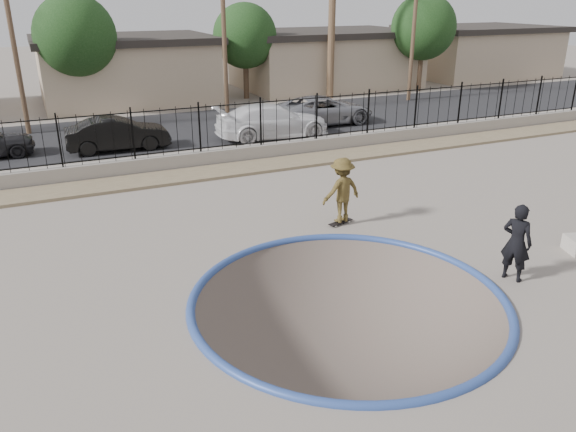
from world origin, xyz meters
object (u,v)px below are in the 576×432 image
(skateboard, at_px, (341,222))
(car_c, at_px, (273,121))
(videographer, at_px, (517,242))
(skater, at_px, (342,193))
(car_d, at_px, (323,110))
(car_b, at_px, (118,134))

(skateboard, relative_size, car_c, 0.16)
(videographer, relative_size, car_c, 0.35)
(skater, xyz_separation_m, car_d, (5.81, 12.09, -0.19))
(skater, bearing_deg, skateboard, -123.00)
(skateboard, bearing_deg, skater, -133.04)
(skater, height_order, car_b, skater)
(skateboard, height_order, videographer, videographer)
(skateboard, distance_m, car_c, 10.77)
(car_c, relative_size, car_d, 1.02)
(skateboard, height_order, car_b, car_b)
(car_b, xyz_separation_m, car_d, (10.37, 0.96, 0.02))
(skater, distance_m, videographer, 5.03)
(car_b, bearing_deg, videographer, -155.47)
(skateboard, height_order, car_d, car_d)
(videographer, bearing_deg, skater, -2.63)
(skater, relative_size, skateboard, 2.21)
(skater, bearing_deg, car_d, -122.09)
(skateboard, distance_m, car_d, 13.43)
(skater, relative_size, videographer, 1.01)
(videographer, height_order, car_d, videographer)
(skater, xyz_separation_m, videographer, (1.98, -4.62, -0.01))
(skateboard, bearing_deg, videographer, -83.25)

